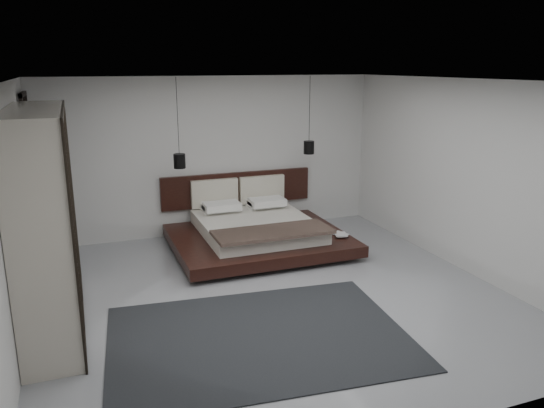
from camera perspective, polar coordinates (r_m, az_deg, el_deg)
name	(u,v)px	position (r m, az deg, el deg)	size (l,w,h in m)	color
floor	(273,295)	(7.20, 0.06, -9.73)	(6.00, 6.00, 0.00)	gray
ceiling	(273,80)	(6.55, 0.07, 13.14)	(6.00, 6.00, 0.00)	white
wall_back	(214,156)	(9.55, -6.30, 5.14)	(6.00, 6.00, 0.00)	silver
wall_front	(411,280)	(4.20, 14.75, -7.95)	(6.00, 6.00, 0.00)	silver
wall_left	(13,216)	(6.37, -26.08, -1.19)	(6.00, 6.00, 0.00)	silver
wall_right	(464,176)	(8.26, 19.97, 2.81)	(6.00, 6.00, 0.00)	silver
lattice_screen	(33,180)	(8.77, -24.35, 2.37)	(0.05, 0.90, 2.60)	black
bed	(256,230)	(8.91, -1.74, -2.85)	(2.80, 2.40, 1.08)	black
book_lower	(335,235)	(8.77, 6.81, -3.36)	(0.20, 0.27, 0.03)	#99724C
book_upper	(335,235)	(8.73, 6.79, -3.29)	(0.19, 0.26, 0.02)	#99724C
pendant_left	(180,161)	(8.76, -9.92, 4.60)	(0.19, 0.19, 1.45)	black
pendant_right	(309,147)	(9.43, 3.99, 6.11)	(0.19, 0.19, 1.35)	black
wardrobe	(45,221)	(6.54, -23.21, -1.69)	(0.61, 2.58, 2.53)	beige
rug	(259,337)	(6.17, -1.44, -14.10)	(3.32, 2.37, 0.01)	black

